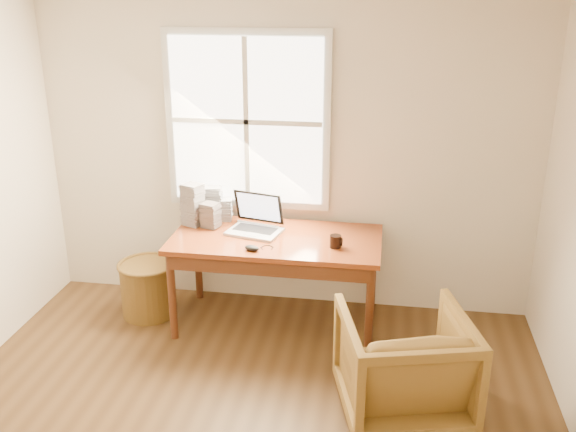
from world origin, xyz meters
name	(u,v)px	position (x,y,z in m)	size (l,w,h in m)	color
room_shell	(214,255)	(-0.02, 0.16, 1.32)	(4.04, 4.54, 2.64)	#53371C
desk	(276,239)	(0.00, 1.80, 0.73)	(1.60, 0.80, 0.04)	brown
armchair	(404,365)	(0.98, 0.81, 0.36)	(0.76, 0.78, 0.71)	brown
wicker_stool	(148,289)	(-1.07, 1.80, 0.22)	(0.44, 0.44, 0.44)	brown
laptop	(254,213)	(-0.18, 1.85, 0.91)	(0.44, 0.46, 0.33)	silver
mouse	(252,248)	(-0.13, 1.52, 0.77)	(0.11, 0.07, 0.04)	black
coffee_mug	(335,241)	(0.46, 1.67, 0.80)	(0.08, 0.08, 0.09)	black
cd_stack_a	(213,204)	(-0.57, 2.09, 0.89)	(0.14, 0.12, 0.28)	#B0B4BC
cd_stack_b	(211,215)	(-0.55, 1.92, 0.85)	(0.13, 0.11, 0.20)	#2A2B2F
cd_stack_c	(193,204)	(-0.70, 1.96, 0.92)	(0.15, 0.13, 0.34)	#A9ABB8
cd_stack_d	(223,209)	(-0.49, 2.10, 0.84)	(0.14, 0.13, 0.18)	silver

